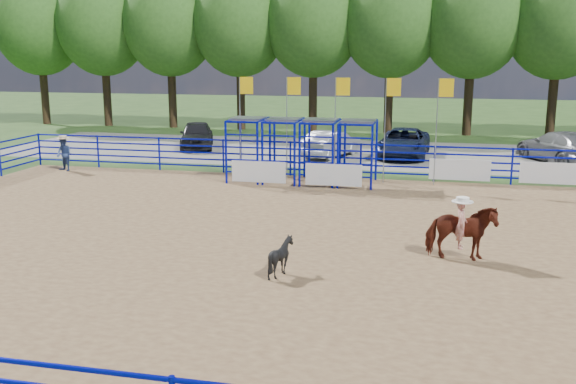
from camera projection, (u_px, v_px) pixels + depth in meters
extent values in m
plane|color=#345220|center=(319.00, 249.00, 17.30)|extent=(120.00, 120.00, 0.00)
cube|color=olive|center=(319.00, 248.00, 17.30)|extent=(30.00, 20.00, 0.02)
cube|color=gray|center=(375.00, 154.00, 33.50)|extent=(40.00, 10.00, 0.01)
imported|color=#602213|center=(461.00, 232.00, 16.15)|extent=(1.74, 0.83, 1.46)
imported|color=#A82A18|center=(463.00, 201.00, 15.98)|extent=(0.30, 0.45, 1.22)
cylinder|color=white|center=(464.00, 176.00, 15.84)|extent=(0.54, 0.54, 0.12)
imported|color=black|center=(281.00, 257.00, 15.10)|extent=(1.07, 1.04, 0.90)
imported|color=navy|center=(64.00, 154.00, 28.37)|extent=(0.89, 0.80, 1.49)
cylinder|color=tan|center=(63.00, 138.00, 28.21)|extent=(0.56, 0.56, 0.11)
imported|color=black|center=(197.00, 135.00, 35.28)|extent=(2.98, 4.62, 1.46)
imported|color=gray|center=(331.00, 144.00, 32.35)|extent=(2.72, 4.27, 1.33)
imported|color=#161D37|center=(404.00, 143.00, 32.37)|extent=(2.61, 5.21, 1.42)
imported|color=slate|center=(561.00, 147.00, 30.59)|extent=(4.15, 5.65, 1.52)
cube|color=white|center=(259.00, 172.00, 25.40)|extent=(2.20, 0.04, 0.85)
cube|color=white|center=(333.00, 175.00, 24.76)|extent=(2.20, 0.04, 0.85)
cube|color=white|center=(460.00, 170.00, 25.82)|extent=(2.40, 0.04, 0.85)
cube|color=white|center=(552.00, 173.00, 25.07)|extent=(2.40, 0.04, 0.85)
cylinder|color=#3F2B19|center=(45.00, 91.00, 46.93)|extent=(0.56, 0.56, 4.80)
ellipsoid|color=#2E5A1D|center=(39.00, 18.00, 45.83)|extent=(6.40, 6.40, 7.36)
cylinder|color=#3F2B19|center=(107.00, 92.00, 45.86)|extent=(0.56, 0.56, 4.80)
ellipsoid|color=#2E5A1D|center=(102.00, 17.00, 44.76)|extent=(6.40, 6.40, 7.36)
cylinder|color=#3F2B19|center=(172.00, 93.00, 44.79)|extent=(0.56, 0.56, 4.80)
ellipsoid|color=#2E5A1D|center=(169.00, 17.00, 43.69)|extent=(6.40, 6.40, 7.36)
cylinder|color=#3F2B19|center=(241.00, 94.00, 43.71)|extent=(0.56, 0.56, 4.80)
ellipsoid|color=#2E5A1D|center=(240.00, 16.00, 42.61)|extent=(6.40, 6.40, 7.36)
cylinder|color=#3F2B19|center=(313.00, 95.00, 42.64)|extent=(0.56, 0.56, 4.80)
ellipsoid|color=#2E5A1D|center=(314.00, 15.00, 41.54)|extent=(6.40, 6.40, 7.36)
cylinder|color=#3F2B19|center=(389.00, 96.00, 41.57)|extent=(0.56, 0.56, 4.80)
ellipsoid|color=#2E5A1D|center=(391.00, 14.00, 40.47)|extent=(6.40, 6.40, 7.36)
cylinder|color=#3F2B19|center=(468.00, 97.00, 40.50)|extent=(0.56, 0.56, 4.80)
ellipsoid|color=#2E5A1D|center=(473.00, 13.00, 39.40)|extent=(6.40, 6.40, 7.36)
cylinder|color=#3F2B19|center=(552.00, 99.00, 39.43)|extent=(0.56, 0.56, 4.80)
ellipsoid|color=#2E5A1D|center=(560.00, 12.00, 38.33)|extent=(6.40, 6.40, 7.36)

